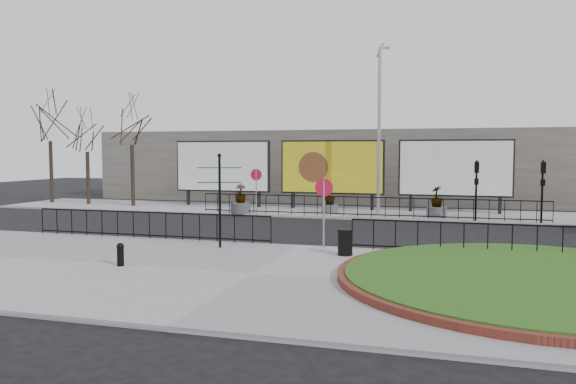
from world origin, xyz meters
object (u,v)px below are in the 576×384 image
at_px(litter_bin, 345,242).
at_px(planter_c, 437,205).
at_px(billboard_mid, 332,167).
at_px(planter_b, 330,202).
at_px(fingerpost_sign, 220,191).
at_px(planter_a, 241,203).
at_px(bollard, 120,253).
at_px(lamp_post, 379,128).

relative_size(litter_bin, planter_c, 0.53).
relative_size(billboard_mid, planter_b, 4.08).
height_order(litter_bin, planter_c, planter_c).
bearing_deg(planter_c, fingerpost_sign, -121.23).
bearing_deg(billboard_mid, planter_a, -141.09).
bearing_deg(planter_c, bollard, -119.19).
height_order(planter_a, planter_c, planter_c).
xyz_separation_m(bollard, planter_b, (2.99, 16.01, 0.23)).
height_order(fingerpost_sign, planter_c, fingerpost_sign).
height_order(bollard, planter_c, planter_c).
distance_m(billboard_mid, planter_b, 2.85).
xyz_separation_m(billboard_mid, planter_b, (0.34, -2.12, -1.87)).
distance_m(planter_a, planter_c, 10.59).
height_order(lamp_post, bollard, lamp_post).
height_order(billboard_mid, planter_a, billboard_mid).
bearing_deg(lamp_post, planter_a, -167.85).
relative_size(billboard_mid, planter_a, 3.83).
bearing_deg(planter_a, bollard, -83.08).
bearing_deg(planter_c, lamp_post, 171.10).
xyz_separation_m(fingerpost_sign, planter_b, (1.41, 12.18, -1.42)).
xyz_separation_m(fingerpost_sign, litter_bin, (4.56, -0.24, -1.59)).
height_order(fingerpost_sign, litter_bin, fingerpost_sign).
bearing_deg(lamp_post, fingerpost_sign, -108.33).
bearing_deg(litter_bin, lamp_post, 92.18).
bearing_deg(fingerpost_sign, planter_c, 42.43).
distance_m(lamp_post, planter_c, 5.15).
xyz_separation_m(litter_bin, planter_c, (2.62, 12.08, 0.18)).
bearing_deg(bollard, fingerpost_sign, 67.60).
xyz_separation_m(lamp_post, bollard, (-5.67, -16.16, -4.32)).
distance_m(fingerpost_sign, litter_bin, 4.84).
xyz_separation_m(lamp_post, planter_c, (3.10, -0.48, -4.09)).
distance_m(fingerpost_sign, planter_a, 11.33).
bearing_deg(fingerpost_sign, planter_a, 91.00).
height_order(planter_a, planter_b, planter_a).
distance_m(bollard, planter_a, 14.67).
relative_size(bollard, planter_b, 0.46).
relative_size(lamp_post, planter_a, 5.70).
bearing_deg(planter_c, planter_b, 176.67).
distance_m(lamp_post, litter_bin, 13.28).
bearing_deg(bollard, planter_a, 96.92).
bearing_deg(planter_c, billboard_mid, 158.08).
relative_size(fingerpost_sign, bollard, 4.81).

